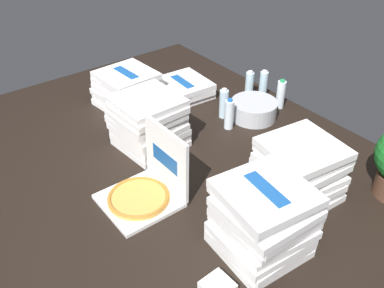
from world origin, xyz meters
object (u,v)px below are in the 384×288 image
(water_bottle_0, at_px, (249,85))
(water_bottle_2, at_px, (224,104))
(pizza_stack_right_far, at_px, (148,123))
(water_bottle_1, at_px, (281,94))
(pizza_stack_right_mid, at_px, (299,170))
(ice_bucket, at_px, (254,109))
(water_bottle_4, at_px, (263,84))
(water_bottle_3, at_px, (229,114))
(open_pizza_box, at_px, (146,188))
(pizza_stack_center_near, at_px, (182,89))
(pizza_stack_left_near, at_px, (263,220))
(pizza_stack_right_near, at_px, (126,89))
(napkin_pile, at_px, (218,287))

(water_bottle_0, distance_m, water_bottle_2, 0.36)
(pizza_stack_right_far, bearing_deg, water_bottle_1, 80.23)
(pizza_stack_right_mid, relative_size, ice_bucket, 1.34)
(pizza_stack_right_far, relative_size, water_bottle_4, 1.89)
(pizza_stack_right_far, height_order, water_bottle_3, pizza_stack_right_far)
(open_pizza_box, relative_size, pizza_stack_right_mid, 0.91)
(pizza_stack_right_mid, distance_m, water_bottle_0, 1.15)
(pizza_stack_center_near, height_order, water_bottle_1, water_bottle_1)
(open_pizza_box, height_order, water_bottle_0, open_pizza_box)
(pizza_stack_right_far, distance_m, water_bottle_1, 1.08)
(open_pizza_box, xyz_separation_m, pizza_stack_right_far, (-0.43, 0.30, 0.10))
(open_pizza_box, bearing_deg, water_bottle_3, 107.59)
(pizza_stack_left_near, height_order, water_bottle_3, pizza_stack_left_near)
(water_bottle_1, relative_size, water_bottle_2, 1.00)
(pizza_stack_right_far, distance_m, pizza_stack_center_near, 0.72)
(water_bottle_1, bearing_deg, pizza_stack_right_far, -99.77)
(pizza_stack_right_near, height_order, water_bottle_0, pizza_stack_right_near)
(pizza_stack_right_far, height_order, water_bottle_4, pizza_stack_right_far)
(napkin_pile, bearing_deg, ice_bucket, 129.59)
(water_bottle_0, height_order, water_bottle_3, same)
(water_bottle_0, bearing_deg, water_bottle_1, 18.04)
(napkin_pile, bearing_deg, pizza_stack_left_near, 100.91)
(pizza_stack_right_mid, bearing_deg, water_bottle_1, 137.82)
(water_bottle_3, bearing_deg, water_bottle_2, 153.13)
(water_bottle_2, relative_size, water_bottle_4, 1.00)
(pizza_stack_center_near, bearing_deg, ice_bucket, 20.83)
(pizza_stack_right_near, bearing_deg, ice_bucket, 40.45)
(pizza_stack_right_far, bearing_deg, pizza_stack_right_mid, 22.86)
(pizza_stack_center_near, bearing_deg, pizza_stack_right_near, -111.24)
(pizza_stack_right_far, bearing_deg, pizza_stack_center_near, 125.58)
(open_pizza_box, xyz_separation_m, napkin_pile, (0.71, -0.08, -0.05))
(open_pizza_box, bearing_deg, water_bottle_0, 111.58)
(pizza_stack_right_far, bearing_deg, ice_bucket, 78.16)
(water_bottle_3, relative_size, napkin_pile, 1.80)
(water_bottle_4, bearing_deg, water_bottle_1, -3.90)
(pizza_stack_left_near, xyz_separation_m, water_bottle_4, (-1.09, 1.13, -0.09))
(open_pizza_box, xyz_separation_m, pizza_stack_right_mid, (0.49, 0.69, 0.10))
(pizza_stack_right_near, bearing_deg, water_bottle_3, 28.00)
(water_bottle_2, relative_size, napkin_pile, 1.80)
(water_bottle_1, bearing_deg, pizza_stack_right_near, -130.22)
(pizza_stack_right_mid, xyz_separation_m, napkin_pile, (0.22, -0.77, -0.15))
(pizza_stack_right_mid, relative_size, water_bottle_2, 1.95)
(pizza_stack_right_far, relative_size, pizza_stack_center_near, 1.02)
(pizza_stack_right_far, bearing_deg, pizza_stack_left_near, -3.00)
(pizza_stack_left_near, distance_m, water_bottle_4, 1.57)
(water_bottle_0, xyz_separation_m, water_bottle_4, (0.06, 0.10, 0.00))
(pizza_stack_right_far, relative_size, ice_bucket, 1.29)
(water_bottle_2, relative_size, water_bottle_3, 1.00)
(pizza_stack_left_near, distance_m, ice_bucket, 1.26)
(water_bottle_1, distance_m, water_bottle_4, 0.19)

